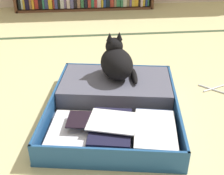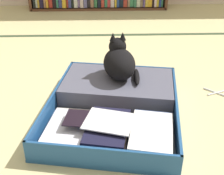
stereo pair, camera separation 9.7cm
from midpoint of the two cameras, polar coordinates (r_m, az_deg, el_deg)
name	(u,v)px [view 1 (the left image)]	position (r m, az deg, el deg)	size (l,w,h in m)	color
ground_plane	(108,121)	(1.57, -2.61, -6.41)	(10.00, 10.00, 0.00)	#CDC189
tatami_border	(94,35)	(2.74, -4.49, 9.97)	(4.80, 0.05, 0.00)	#35472E
open_suitcase	(115,103)	(1.62, -1.07, -2.97)	(0.79, 0.90, 0.12)	#1F4D85
black_cat	(116,62)	(1.71, -0.78, 4.93)	(0.23, 0.28, 0.25)	black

